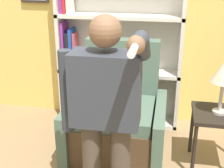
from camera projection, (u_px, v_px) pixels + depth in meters
wall_back at (120, 6)px, 3.63m from camera, size 8.00×0.11×2.80m
bookcase at (109, 46)px, 3.67m from camera, size 1.45×0.28×1.96m
armchair at (117, 119)px, 3.24m from camera, size 0.98×0.90×1.13m
person_standing at (105, 111)px, 2.17m from camera, size 0.62×0.78×1.58m
side_table at (218, 122)px, 2.91m from camera, size 0.47×0.47×0.58m
table_lamp at (224, 73)px, 2.74m from camera, size 0.24×0.24×0.51m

